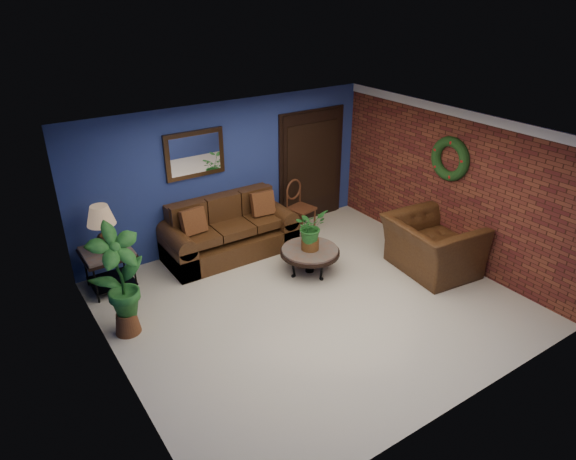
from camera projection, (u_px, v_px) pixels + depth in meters
floor at (313, 304)px, 7.49m from camera, size 5.50×5.50×0.00m
wall_back at (228, 174)px, 8.81m from camera, size 5.50×0.04×2.50m
wall_left at (111, 288)px, 5.57m from camera, size 0.04×5.00×2.50m
wall_right_brick at (451, 186)px, 8.31m from camera, size 0.04×5.00×2.50m
ceiling at (317, 136)px, 6.39m from camera, size 5.50×5.00×0.02m
crown_molding at (461, 113)px, 7.78m from camera, size 0.03×5.00×0.14m
wall_mirror at (195, 154)px, 8.27m from camera, size 1.02×0.06×0.77m
closet_door at (311, 167)px, 9.75m from camera, size 1.44×0.06×2.18m
wreath at (450, 159)px, 8.12m from camera, size 0.16×0.72×0.72m
sofa at (228, 235)px, 8.76m from camera, size 2.22×0.96×1.00m
coffee_table at (310, 252)px, 8.17m from camera, size 0.95×0.95×0.41m
end_table at (108, 259)px, 7.65m from camera, size 0.72×0.72×0.66m
table_lamp at (102, 223)px, 7.39m from camera, size 0.41×0.41×0.69m
side_chair at (298, 203)px, 9.43m from camera, size 0.51×0.51×0.99m
armchair at (431, 246)px, 8.18m from camera, size 1.32×1.47×0.87m
coffee_plant at (310, 228)px, 7.98m from camera, size 0.56×0.51×0.67m
floor_plant at (405, 226)px, 8.87m from camera, size 0.41×0.35×0.81m
tall_plant at (120, 277)px, 6.52m from camera, size 0.79×0.62×1.58m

